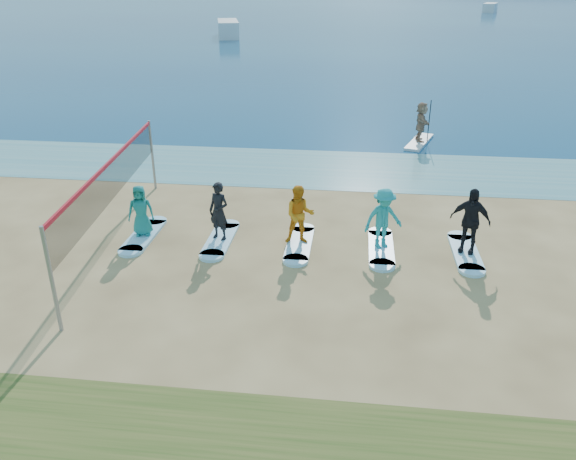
# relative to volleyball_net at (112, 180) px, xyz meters

# --- Properties ---
(ground) EXTENTS (600.00, 600.00, 0.00)m
(ground) POSITION_rel_volleyball_net_xyz_m (5.49, -3.00, -1.90)
(ground) COLOR tan
(ground) RESTS_ON ground
(shallow_water) EXTENTS (600.00, 600.00, 0.00)m
(shallow_water) POSITION_rel_volleyball_net_xyz_m (5.49, 7.50, -1.90)
(shallow_water) COLOR teal
(shallow_water) RESTS_ON ground
(ocean) EXTENTS (600.00, 600.00, 0.00)m
(ocean) POSITION_rel_volleyball_net_xyz_m (5.49, 157.00, -1.90)
(ocean) COLOR navy
(ocean) RESTS_ON ground
(volleyball_net) EXTENTS (1.04, 9.04, 2.50)m
(volleyball_net) POSITION_rel_volleyball_net_xyz_m (0.00, 0.00, 0.00)
(volleyball_net) COLOR gray
(volleyball_net) RESTS_ON ground
(paddleboard) EXTENTS (1.59, 3.07, 0.12)m
(paddleboard) POSITION_rel_volleyball_net_xyz_m (9.64, 11.79, -1.84)
(paddleboard) COLOR silver
(paddleboard) RESTS_ON ground
(paddleboarder) EXTENTS (0.60, 1.67, 1.77)m
(paddleboarder) POSITION_rel_volleyball_net_xyz_m (9.64, 11.79, -0.90)
(paddleboarder) COLOR tan
(paddleboarder) RESTS_ON paddleboard
(boat_offshore_a) EXTENTS (4.42, 8.88, 1.95)m
(boat_offshore_a) POSITION_rel_volleyball_net_xyz_m (-9.82, 58.99, -1.90)
(boat_offshore_a) COLOR silver
(boat_offshore_a) RESTS_ON ground
(boat_offshore_b) EXTENTS (4.18, 6.87, 1.81)m
(boat_offshore_b) POSITION_rel_volleyball_net_xyz_m (33.36, 115.64, -1.90)
(boat_offshore_b) COLOR silver
(boat_offshore_b) RESTS_ON ground
(surfboard_0) EXTENTS (0.70, 2.20, 0.09)m
(surfboard_0) POSITION_rel_volleyball_net_xyz_m (0.57, 0.39, -1.86)
(surfboard_0) COLOR #A4E2FF
(surfboard_0) RESTS_ON ground
(student_0) EXTENTS (0.83, 0.64, 1.52)m
(student_0) POSITION_rel_volleyball_net_xyz_m (0.57, 0.39, -1.06)
(student_0) COLOR #1A7E78
(student_0) RESTS_ON surfboard_0
(surfboard_1) EXTENTS (0.70, 2.20, 0.09)m
(surfboard_1) POSITION_rel_volleyball_net_xyz_m (2.90, 0.39, -1.86)
(surfboard_1) COLOR #A4E2FF
(surfboard_1) RESTS_ON ground
(student_1) EXTENTS (0.73, 0.62, 1.71)m
(student_1) POSITION_rel_volleyball_net_xyz_m (2.90, 0.39, -0.96)
(student_1) COLOR black
(student_1) RESTS_ON surfboard_1
(surfboard_2) EXTENTS (0.70, 2.20, 0.09)m
(surfboard_2) POSITION_rel_volleyball_net_xyz_m (5.23, 0.39, -1.86)
(surfboard_2) COLOR #A4E2FF
(surfboard_2) RESTS_ON ground
(student_2) EXTENTS (0.91, 0.75, 1.71)m
(student_2) POSITION_rel_volleyball_net_xyz_m (5.23, 0.39, -0.96)
(student_2) COLOR orange
(student_2) RESTS_ON surfboard_2
(surfboard_3) EXTENTS (0.70, 2.20, 0.09)m
(surfboard_3) POSITION_rel_volleyball_net_xyz_m (7.56, 0.39, -1.86)
(surfboard_3) COLOR #A4E2FF
(surfboard_3) RESTS_ON ground
(student_3) EXTENTS (1.29, 1.06, 1.74)m
(student_3) POSITION_rel_volleyball_net_xyz_m (7.56, 0.39, -0.95)
(student_3) COLOR teal
(student_3) RESTS_ON surfboard_3
(surfboard_4) EXTENTS (0.70, 2.20, 0.09)m
(surfboard_4) POSITION_rel_volleyball_net_xyz_m (9.89, 0.39, -1.86)
(surfboard_4) COLOR #A4E2FF
(surfboard_4) RESTS_ON ground
(student_4) EXTENTS (1.18, 0.80, 1.85)m
(student_4) POSITION_rel_volleyball_net_xyz_m (9.89, 0.39, -0.89)
(student_4) COLOR black
(student_4) RESTS_ON surfboard_4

